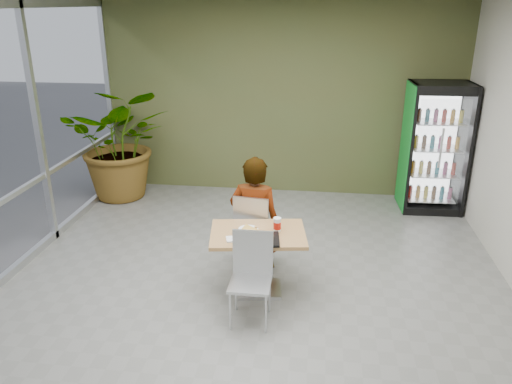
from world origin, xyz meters
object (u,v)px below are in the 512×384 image
Objects in this scene: beverage_fridge at (435,148)px; dining_table at (258,249)px; cafeteria_tray at (257,239)px; seated_woman at (255,224)px; soda_cup at (277,225)px; chair_near at (252,269)px; potted_plant at (122,143)px; chair_far at (253,226)px.

dining_table is at bearing -133.01° from beverage_fridge.
cafeteria_tray is 0.24× the size of beverage_fridge.
beverage_fridge is at bearing 51.54° from cafeteria_tray.
beverage_fridge is at bearing -130.84° from seated_woman.
soda_cup is 3.56m from beverage_fridge.
chair_near is 4.19m from potted_plant.
chair_near is 1.10m from seated_woman.
chair_far reaches higher than soda_cup.
cafeteria_tray is at bearing -47.88° from potted_plant.
soda_cup is at bearing -131.16° from beverage_fridge.
chair_near is at bearing -128.61° from beverage_fridge.
chair_near is 0.50× the size of potted_plant.
chair_near is at bearing 104.72° from chair_far.
chair_near is 2.00× the size of cafeteria_tray.
dining_table is 2.40× the size of cafeteria_tray.
beverage_fridge is (2.56, 2.30, 0.43)m from chair_far.
cafeteria_tray is (0.01, -0.20, 0.23)m from dining_table.
soda_cup is at bearing 54.20° from cafeteria_tray.
soda_cup is 3.91m from potted_plant.
soda_cup is at bearing 133.13° from chair_far.
chair_near is at bearing -50.74° from potted_plant.
chair_far is 0.05m from seated_woman.
dining_table is 0.66× the size of seated_woman.
seated_woman is at bearing 95.77° from chair_near.
chair_near is 6.05× the size of soda_cup.
cafeteria_tray is at bearing 107.07° from seated_woman.
beverage_fridge reaches higher than chair_near.
seated_woman is at bearing -97.15° from chair_far.
chair_near is (0.13, -1.04, -0.02)m from chair_far.
potted_plant reaches higher than soda_cup.
seated_woman is (0.01, 0.05, -0.00)m from chair_far.
seated_woman is at bearing 99.29° from cafeteria_tray.
beverage_fridge is at bearing 1.20° from potted_plant.
potted_plant is (-2.85, 2.67, 0.13)m from soda_cup.
soda_cup is 0.08× the size of potted_plant.
chair_far is at bearing 125.35° from soda_cup.
seated_woman is 11.04× the size of soda_cup.
chair_near is 0.65m from soda_cup.
soda_cup is at bearing -43.12° from potted_plant.
soda_cup is (0.21, 0.07, 0.29)m from dining_table.
cafeteria_tray is 3.90m from beverage_fridge.
chair_far is 0.64m from soda_cup.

